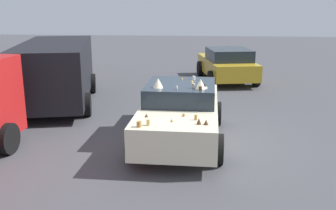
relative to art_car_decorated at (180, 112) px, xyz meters
name	(u,v)px	position (x,y,z in m)	size (l,w,h in m)	color
ground_plane	(180,140)	(-0.03, 0.00, -0.72)	(60.00, 60.00, 0.00)	#47474C
art_car_decorated	(180,112)	(0.00, 0.00, 0.00)	(4.48, 2.16, 1.63)	beige
parked_van_near_right	(56,70)	(3.17, 4.29, 0.44)	(5.56, 3.16, 2.05)	black
parked_sedan_far_right	(48,61)	(8.05, 6.51, 0.00)	(4.09, 2.06, 1.44)	red
parked_sedan_row_back_far	(227,64)	(7.61, -1.60, 0.01)	(4.33, 2.62, 1.42)	gold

